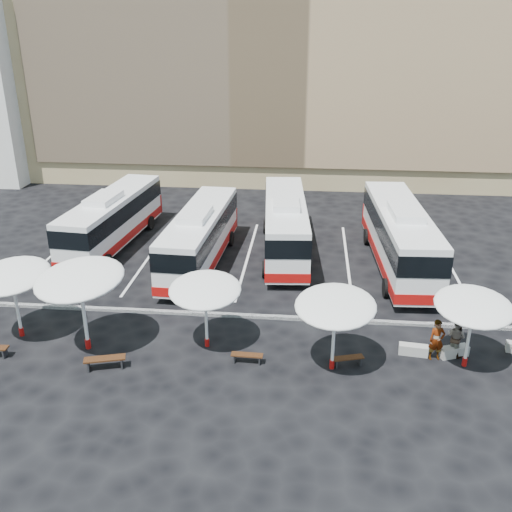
# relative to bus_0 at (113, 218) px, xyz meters

# --- Properties ---
(ground) EXTENTS (120.00, 120.00, 0.00)m
(ground) POSITION_rel_bus_0_xyz_m (8.71, -9.26, -1.82)
(ground) COLOR black
(ground) RESTS_ON ground
(sandstone_building) EXTENTS (42.00, 18.25, 29.60)m
(sandstone_building) POSITION_rel_bus_0_xyz_m (8.71, 22.61, 10.80)
(sandstone_building) COLOR tan
(sandstone_building) RESTS_ON ground
(curb_divider) EXTENTS (34.00, 0.25, 0.15)m
(curb_divider) POSITION_rel_bus_0_xyz_m (8.71, -8.76, -1.75)
(curb_divider) COLOR black
(curb_divider) RESTS_ON ground
(bay_lines) EXTENTS (24.15, 12.00, 0.01)m
(bay_lines) POSITION_rel_bus_0_xyz_m (8.71, -1.26, -1.82)
(bay_lines) COLOR white
(bay_lines) RESTS_ON ground
(bus_0) EXTENTS (3.44, 11.42, 3.57)m
(bus_0) POSITION_rel_bus_0_xyz_m (0.00, 0.00, 0.00)
(bus_0) COLOR white
(bus_0) RESTS_ON ground
(bus_1) EXTENTS (3.00, 11.27, 3.54)m
(bus_1) POSITION_rel_bus_0_xyz_m (6.08, -2.51, -0.01)
(bus_1) COLOR white
(bus_1) RESTS_ON ground
(bus_2) EXTENTS (3.33, 11.67, 3.66)m
(bus_2) POSITION_rel_bus_0_xyz_m (10.90, -0.11, 0.04)
(bus_2) COLOR white
(bus_2) RESTS_ON ground
(bus_3) EXTENTS (3.31, 12.30, 3.87)m
(bus_3) POSITION_rel_bus_0_xyz_m (17.54, -1.73, 0.15)
(bus_3) COLOR white
(bus_3) RESTS_ON ground
(sunshade_0) EXTENTS (3.88, 3.92, 3.52)m
(sunshade_0) POSITION_rel_bus_0_xyz_m (-0.55, -11.48, 1.16)
(sunshade_0) COLOR white
(sunshade_0) RESTS_ON ground
(sunshade_1) EXTENTS (4.92, 4.95, 3.93)m
(sunshade_1) POSITION_rel_bus_0_xyz_m (2.87, -12.23, 1.52)
(sunshade_1) COLOR white
(sunshade_1) RESTS_ON ground
(sunshade_2) EXTENTS (3.29, 3.32, 3.25)m
(sunshade_2) POSITION_rel_bus_0_xyz_m (8.05, -11.55, 0.94)
(sunshade_2) COLOR white
(sunshade_2) RESTS_ON ground
(sunshade_3) EXTENTS (3.90, 3.94, 3.40)m
(sunshade_3) POSITION_rel_bus_0_xyz_m (13.51, -12.76, 1.07)
(sunshade_3) COLOR white
(sunshade_3) RESTS_ON ground
(sunshade_4) EXTENTS (3.24, 3.28, 3.28)m
(sunshade_4) POSITION_rel_bus_0_xyz_m (19.03, -12.03, 0.96)
(sunshade_4) COLOR white
(sunshade_4) RESTS_ON ground
(wood_bench_1) EXTENTS (1.74, 0.89, 0.51)m
(wood_bench_1) POSITION_rel_bus_0_xyz_m (4.17, -13.71, -1.43)
(wood_bench_1) COLOR black
(wood_bench_1) RESTS_ON ground
(wood_bench_2) EXTENTS (1.35, 0.40, 0.41)m
(wood_bench_2) POSITION_rel_bus_0_xyz_m (9.96, -12.70, -1.51)
(wood_bench_2) COLOR black
(wood_bench_2) RESTS_ON ground
(wood_bench_3) EXTENTS (1.37, 0.71, 0.41)m
(wood_bench_3) POSITION_rel_bus_0_xyz_m (14.17, -12.49, -1.51)
(wood_bench_3) COLOR black
(wood_bench_3) RESTS_ON ground
(conc_bench_0) EXTENTS (1.26, 0.55, 0.46)m
(conc_bench_0) POSITION_rel_bus_0_xyz_m (17.03, -11.36, -1.59)
(conc_bench_0) COLOR gray
(conc_bench_0) RESTS_ON ground
(conc_bench_1) EXTENTS (1.32, 0.83, 0.47)m
(conc_bench_1) POSITION_rel_bus_0_xyz_m (18.74, -11.34, -1.59)
(conc_bench_1) COLOR gray
(conc_bench_1) RESTS_ON ground
(passenger_0) EXTENTS (0.73, 0.54, 1.84)m
(passenger_0) POSITION_rel_bus_0_xyz_m (17.88, -11.60, -0.90)
(passenger_0) COLOR black
(passenger_0) RESTS_ON ground
(passenger_1) EXTENTS (1.06, 1.06, 1.73)m
(passenger_1) POSITION_rel_bus_0_xyz_m (18.80, -11.21, -0.96)
(passenger_1) COLOR black
(passenger_1) RESTS_ON ground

